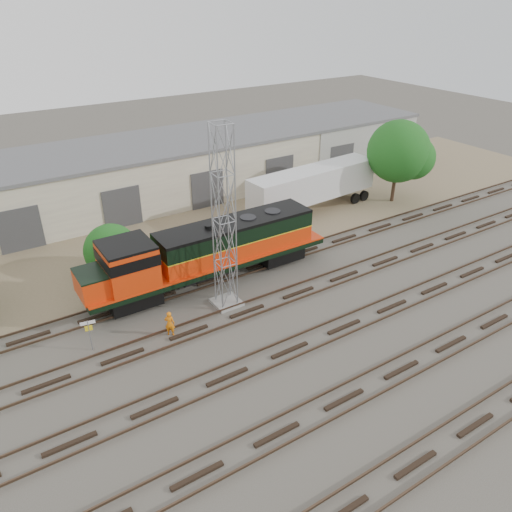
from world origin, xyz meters
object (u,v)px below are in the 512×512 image
locomotive (206,252)px  semi_trailer (316,184)px  signal_tower (224,224)px  worker (170,323)px

locomotive → semi_trailer: bearing=23.1°
signal_tower → locomotive: bearing=87.2°
semi_trailer → signal_tower: bearing=-151.9°
signal_tower → worker: 6.58m
locomotive → signal_tower: signal_tower is taller
locomotive → semi_trailer: (14.16, 6.03, 0.12)m
locomotive → signal_tower: size_ratio=1.50×
locomotive → signal_tower: 4.37m
worker → locomotive: bearing=-102.2°
signal_tower → worker: bearing=-166.2°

